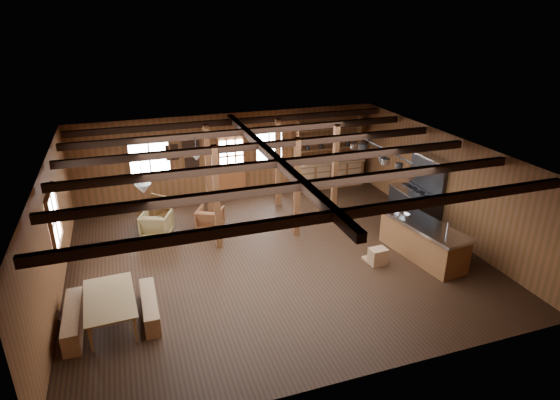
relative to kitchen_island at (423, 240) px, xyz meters
name	(u,v)px	position (x,y,z in m)	size (l,w,h in m)	color
room	(273,207)	(-3.60, 1.20, 0.92)	(10.04, 9.04, 2.84)	black
ceiling_joists	(271,155)	(-3.60, 1.38, 2.20)	(9.80, 8.82, 0.18)	black
timber_posts	(268,177)	(-3.08, 3.28, 0.92)	(3.95, 2.35, 2.80)	#4A2E15
back_door	(232,171)	(-3.60, 5.65, 0.40)	(1.02, 0.08, 2.15)	brown
window_back_left	(149,158)	(-6.20, 5.66, 1.12)	(1.32, 0.06, 1.32)	white
window_back_right	(269,146)	(-2.30, 5.66, 1.12)	(1.02, 0.06, 1.32)	white
window_left	(54,219)	(-8.56, 1.70, 1.12)	(0.14, 1.24, 1.32)	white
notice_boards	(185,153)	(-5.10, 5.66, 1.16)	(1.08, 0.03, 0.90)	silver
back_counter	(328,170)	(-0.20, 5.40, 0.12)	(2.55, 0.60, 2.45)	brown
pendant_lamps	(172,171)	(-5.85, 2.20, 1.77)	(1.86, 2.36, 0.66)	#2D2D30
pot_rack	(379,157)	(-0.55, 1.50, 1.81)	(0.37, 3.00, 0.43)	#2D2D30
kitchen_island	(423,240)	(0.00, 0.00, 0.00)	(1.22, 2.60, 1.20)	brown
step_stool	(378,256)	(-1.25, 0.02, -0.27)	(0.47, 0.34, 0.42)	brown
commercial_range	(417,201)	(1.05, 1.86, 0.18)	(0.86, 1.68, 2.08)	#2D2D30
dining_table	(113,310)	(-7.50, -0.33, -0.17)	(1.73, 0.97, 0.61)	olive
bench_wall	(73,320)	(-8.25, -0.33, -0.24)	(0.32, 1.70, 0.47)	brown
bench_aisle	(150,307)	(-6.78, -0.33, -0.26)	(0.30, 1.59, 0.44)	brown
armchair_a	(153,208)	(-6.30, 4.64, -0.15)	(0.70, 0.72, 0.65)	brown
armchair_b	(210,219)	(-4.81, 3.34, -0.16)	(0.68, 0.70, 0.64)	brown
armchair_c	(157,224)	(-6.31, 3.36, -0.12)	(0.76, 0.79, 0.71)	olive
counter_pot	(400,206)	(-0.09, 1.00, 0.55)	(0.28, 0.28, 0.17)	#B2B4B9
bowl	(405,215)	(-0.25, 0.53, 0.49)	(0.26, 0.26, 0.06)	silver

